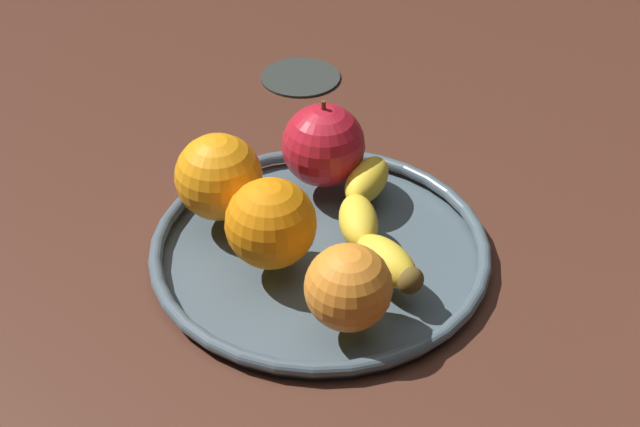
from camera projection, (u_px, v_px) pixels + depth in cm
name	position (u px, v px, depth cm)	size (l,w,h in cm)	color
ground_plane	(320.00, 272.00, 77.75)	(169.72, 169.72, 4.00)	#49281C
fruit_bowl	(320.00, 248.00, 75.95)	(30.12, 30.12, 1.80)	#46565F
banana	(372.00, 221.00, 74.79)	(19.13, 7.17, 3.38)	yellow
apple	(323.00, 145.00, 80.17)	(7.89, 7.89, 8.69)	red
orange_center	(271.00, 223.00, 71.11)	(7.73, 7.73, 7.73)	orange
orange_back_right	(219.00, 177.00, 76.19)	(7.86, 7.86, 7.86)	orange
orange_back_left	(348.00, 287.00, 65.61)	(6.89, 6.89, 6.89)	orange
ambient_coaster	(300.00, 76.00, 101.62)	(9.45, 9.45, 0.60)	#292E2A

